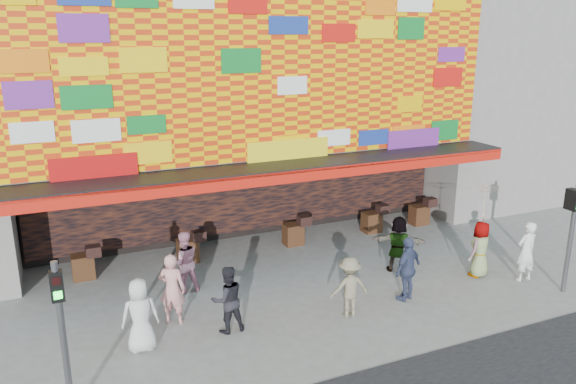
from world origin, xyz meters
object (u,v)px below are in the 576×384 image
(ped_i, at_px, (184,262))
(ped_d, at_px, (350,287))
(ped_c, at_px, (227,299))
(ped_g, at_px, (480,249))
(ped_b, at_px, (172,289))
(ped_e, at_px, (408,269))
(ped_h, at_px, (526,251))
(ped_f, at_px, (398,244))
(signal_right, at_px, (572,226))
(signal_left, at_px, (61,322))
(ped_a, at_px, (140,315))
(parasol, at_px, (485,202))

(ped_i, bearing_deg, ped_d, 136.58)
(ped_c, distance_m, ped_g, 7.49)
(ped_b, bearing_deg, ped_e, -162.00)
(ped_c, xyz_separation_m, ped_i, (-0.41, 2.46, 0.04))
(ped_e, height_order, ped_h, ped_e)
(ped_f, bearing_deg, signal_right, 173.18)
(signal_left, distance_m, ped_e, 8.43)
(ped_d, bearing_deg, signal_right, 175.53)
(ped_f, distance_m, ped_i, 6.10)
(ped_b, relative_size, ped_h, 1.02)
(ped_a, relative_size, ped_b, 0.94)
(signal_right, distance_m, ped_e, 4.46)
(ped_f, xyz_separation_m, ped_i, (-5.99, 1.17, 0.01))
(ped_b, height_order, parasol, parasol)
(ped_f, height_order, ped_g, ped_f)
(ped_a, relative_size, ped_h, 0.97)
(signal_left, distance_m, ped_c, 4.05)
(ped_f, height_order, ped_i, ped_i)
(ped_b, relative_size, ped_g, 1.09)
(ped_a, relative_size, ped_c, 1.03)
(ped_c, xyz_separation_m, ped_h, (8.45, -0.69, 0.05))
(ped_i, bearing_deg, parasol, 161.04)
(signal_right, relative_size, ped_b, 1.71)
(ped_a, bearing_deg, ped_e, -179.56)
(ped_f, xyz_separation_m, parasol, (1.91, -1.24, 1.38))
(ped_c, height_order, ped_g, ped_g)
(ped_b, distance_m, ped_g, 8.61)
(ped_h, distance_m, parasol, 1.81)
(signal_right, bearing_deg, ped_d, 168.73)
(signal_right, bearing_deg, parasol, 128.65)
(ped_d, relative_size, ped_i, 0.90)
(ped_g, relative_size, ped_h, 0.94)
(ped_e, bearing_deg, ped_c, -25.98)
(signal_left, height_order, ped_h, signal_left)
(signal_left, xyz_separation_m, ped_b, (2.46, 2.58, -0.98))
(ped_b, bearing_deg, signal_right, -164.36)
(ped_h, bearing_deg, ped_e, -5.22)
(signal_right, distance_m, ped_c, 9.09)
(ped_a, xyz_separation_m, ped_b, (0.90, 0.90, 0.05))
(signal_right, height_order, ped_g, signal_right)
(signal_right, distance_m, ped_d, 6.15)
(ped_i, bearing_deg, signal_left, 51.01)
(ped_f, bearing_deg, ped_b, 38.50)
(ped_f, relative_size, ped_i, 0.98)
(ped_b, distance_m, ped_i, 1.69)
(ped_c, xyz_separation_m, ped_e, (4.73, -0.35, 0.06))
(ped_c, relative_size, parasol, 0.82)
(ped_b, relative_size, ped_i, 1.04)
(signal_left, distance_m, ped_g, 11.20)
(ped_d, distance_m, ped_f, 3.19)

